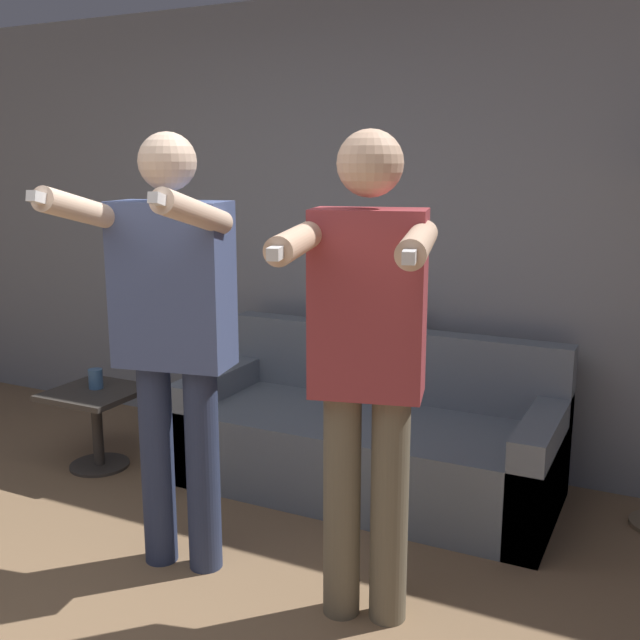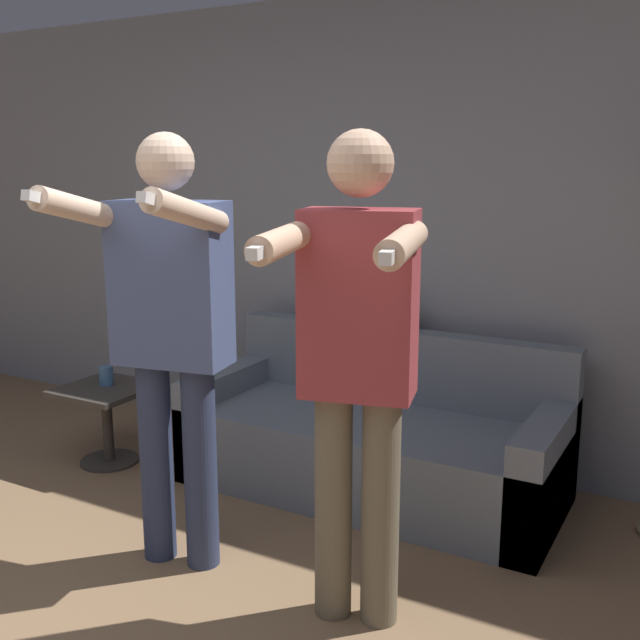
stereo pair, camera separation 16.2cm
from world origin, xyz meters
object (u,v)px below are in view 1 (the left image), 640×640
Objects in this scene: cup at (96,379)px; person_right at (367,351)px; side_table at (96,411)px; couch at (369,440)px; person_left at (172,323)px; cat at (377,312)px.

person_right is at bearing -19.65° from cup.
cup is at bearing 146.16° from person_right.
side_table is (-1.91, 0.66, -0.72)m from person_right.
person_right is at bearing -68.20° from couch.
side_table is 0.18m from cup.
couch is 1.07× the size of person_left.
couch is at bearing -73.58° from cat.
cat is (-0.52, 1.39, -0.16)m from person_right.
cat reaches higher than side_table.
person_left is (-0.41, -1.08, 0.80)m from couch.
couch is at bearing 58.28° from person_left.
person_right is (0.43, -1.08, 0.78)m from couch.
cup is at bearing 136.75° from person_left.
cat is at bearing 106.42° from couch.
cat is 1.66m from side_table.
side_table is (-1.06, 0.65, -0.74)m from person_left.
person_right is at bearing -10.93° from person_left.
person_right is 3.81× the size of side_table.
couch is 0.70m from cat.
person_left is 3.82× the size of side_table.
couch is at bearing 14.86° from cup.
side_table is at bearing 137.49° from person_left.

